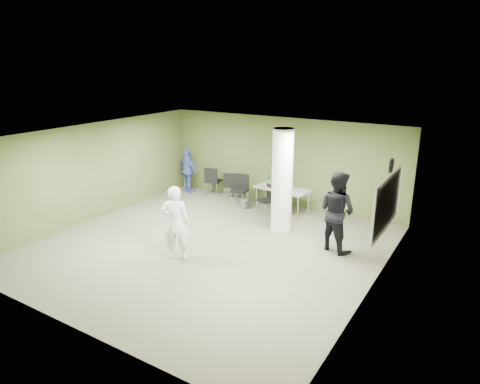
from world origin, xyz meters
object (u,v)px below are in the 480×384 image
Objects in this scene: chair_back_left at (212,179)px; woman_white at (176,223)px; man_black at (337,211)px; folding_table at (282,190)px; man_blue at (188,171)px.

woman_white reaches higher than chair_back_left.
man_black reaches higher than chair_back_left.
folding_table is 2.84m from man_black.
woman_white is 3.86m from man_black.
folding_table is 1.77× the size of chair_back_left.
chair_back_left is 5.52m from man_black.
man_blue reaches higher than chair_back_left.
folding_table reaches higher than chair_back_left.
folding_table is 1.12× the size of man_blue.
folding_table is at bearing -168.28° from man_blue.
man_blue is (-3.05, 4.32, -0.11)m from woman_white.
chair_back_left is at bearing -93.60° from woman_white.
woman_white is 1.14× the size of man_blue.
chair_back_left is (-2.82, 0.36, -0.16)m from folding_table.
man_black reaches higher than woman_white.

